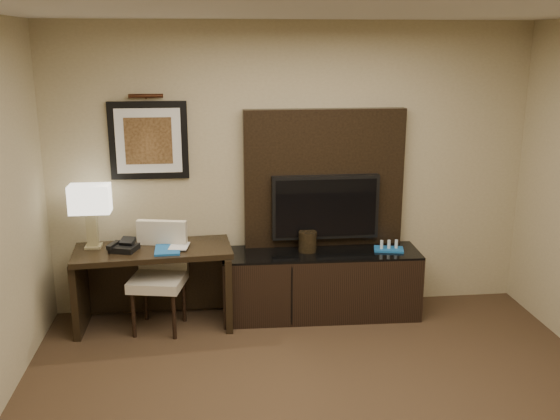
{
  "coord_description": "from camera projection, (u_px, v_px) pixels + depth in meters",
  "views": [
    {
      "loc": [
        -0.74,
        -3.19,
        2.5
      ],
      "look_at": [
        -0.19,
        1.8,
        1.15
      ],
      "focal_mm": 40.0,
      "sensor_mm": 36.0,
      "label": 1
    }
  ],
  "objects": [
    {
      "name": "ceiling",
      "position": [
        357.0,
        1.0,
        3.09
      ],
      "size": [
        4.5,
        5.0,
        0.01
      ],
      "primitive_type": "cube",
      "color": "silver",
      "rests_on": "wall_back"
    },
    {
      "name": "wall_back",
      "position": [
        291.0,
        170.0,
        5.84
      ],
      "size": [
        4.5,
        0.01,
        2.7
      ],
      "primitive_type": "cube",
      "color": "tan",
      "rests_on": "floor"
    },
    {
      "name": "desk",
      "position": [
        155.0,
        287.0,
        5.62
      ],
      "size": [
        1.42,
        0.7,
        0.74
      ],
      "primitive_type": "cube",
      "rotation": [
        0.0,
        0.0,
        0.08
      ],
      "color": "black",
      "rests_on": "floor"
    },
    {
      "name": "credenza",
      "position": [
        321.0,
        284.0,
        5.85
      ],
      "size": [
        1.84,
        0.56,
        0.63
      ],
      "primitive_type": "cube",
      "rotation": [
        0.0,
        0.0,
        -0.03
      ],
      "color": "black",
      "rests_on": "floor"
    },
    {
      "name": "tv_wall_panel",
      "position": [
        324.0,
        179.0,
        5.84
      ],
      "size": [
        1.5,
        0.12,
        1.3
      ],
      "primitive_type": "cube",
      "color": "black",
      "rests_on": "wall_back"
    },
    {
      "name": "tv",
      "position": [
        325.0,
        207.0,
        5.81
      ],
      "size": [
        1.0,
        0.08,
        0.6
      ],
      "primitive_type": "cube",
      "color": "black",
      "rests_on": "tv_wall_panel"
    },
    {
      "name": "artwork",
      "position": [
        149.0,
        141.0,
        5.6
      ],
      "size": [
        0.7,
        0.04,
        0.7
      ],
      "primitive_type": "cube",
      "color": "black",
      "rests_on": "wall_back"
    },
    {
      "name": "picture_light",
      "position": [
        146.0,
        96.0,
        5.46
      ],
      "size": [
        0.04,
        0.04,
        0.3
      ],
      "primitive_type": "cylinder",
      "color": "#3F2114",
      "rests_on": "wall_back"
    },
    {
      "name": "desk_chair",
      "position": [
        158.0,
        280.0,
        5.51
      ],
      "size": [
        0.55,
        0.6,
        0.94
      ],
      "primitive_type": null,
      "rotation": [
        0.0,
        0.0,
        -0.2
      ],
      "color": "beige",
      "rests_on": "floor"
    },
    {
      "name": "table_lamp",
      "position": [
        91.0,
        218.0,
        5.49
      ],
      "size": [
        0.37,
        0.26,
        0.54
      ],
      "primitive_type": null,
      "rotation": [
        0.0,
        0.0,
        0.21
      ],
      "color": "#93875B",
      "rests_on": "desk"
    },
    {
      "name": "desk_phone",
      "position": [
        124.0,
        245.0,
        5.45
      ],
      "size": [
        0.27,
        0.25,
        0.11
      ],
      "primitive_type": null,
      "rotation": [
        0.0,
        0.0,
        -0.32
      ],
      "color": "black",
      "rests_on": "desk"
    },
    {
      "name": "blue_folder",
      "position": [
        168.0,
        250.0,
        5.46
      ],
      "size": [
        0.22,
        0.3,
        0.02
      ],
      "primitive_type": "cube",
      "rotation": [
        0.0,
        0.0,
        0.03
      ],
      "color": "#175396",
      "rests_on": "desk"
    },
    {
      "name": "book",
      "position": [
        169.0,
        236.0,
        5.51
      ],
      "size": [
        0.17,
        0.04,
        0.22
      ],
      "primitive_type": "imported",
      "rotation": [
        0.0,
        0.0,
        -0.13
      ],
      "color": "#B39F8C",
      "rests_on": "desk"
    },
    {
      "name": "ice_bucket",
      "position": [
        308.0,
        241.0,
        5.76
      ],
      "size": [
        0.17,
        0.17,
        0.19
      ],
      "primitive_type": "cylinder",
      "rotation": [
        0.0,
        0.0,
        0.02
      ],
      "color": "black",
      "rests_on": "credenza"
    },
    {
      "name": "minibar_tray",
      "position": [
        389.0,
        245.0,
        5.8
      ],
      "size": [
        0.3,
        0.22,
        0.1
      ],
      "primitive_type": null,
      "rotation": [
        0.0,
        0.0,
        -0.23
      ],
      "color": "#195BA2",
      "rests_on": "credenza"
    }
  ]
}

